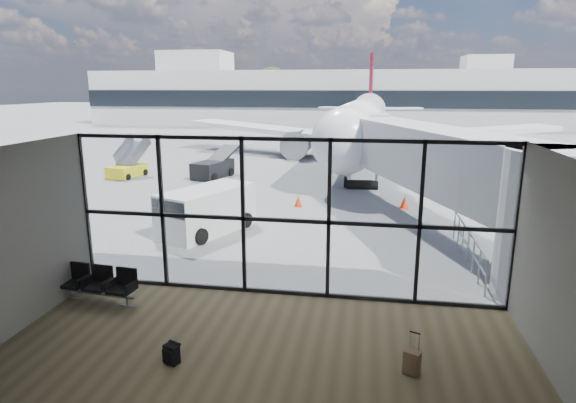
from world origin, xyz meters
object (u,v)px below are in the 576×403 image
(airliner, at_px, (362,121))
(suitcase, at_px, (412,363))
(seating_row, at_px, (100,282))
(mobile_stairs, at_px, (128,169))
(backpack, at_px, (171,354))
(service_van, at_px, (205,210))
(belt_loader, at_px, (214,168))

(airliner, bearing_deg, suitcase, -84.73)
(seating_row, relative_size, mobile_stairs, 0.69)
(backpack, height_order, mobile_stairs, mobile_stairs)
(service_van, xyz_separation_m, mobile_stairs, (-9.12, 10.95, -0.42))
(suitcase, bearing_deg, airliner, 115.97)
(seating_row, relative_size, service_van, 0.49)
(belt_loader, distance_m, mobile_stairs, 5.68)
(backpack, bearing_deg, belt_loader, 128.56)
(seating_row, distance_m, backpack, 4.16)
(suitcase, relative_size, mobile_stairs, 0.28)
(backpack, bearing_deg, suitcase, 27.96)
(seating_row, xyz_separation_m, belt_loader, (-2.74, 18.33, 0.09))
(backpack, distance_m, suitcase, 5.07)
(service_van, distance_m, mobile_stairs, 14.26)
(backpack, xyz_separation_m, airliner, (3.31, 33.19, 2.64))
(seating_row, distance_m, mobile_stairs, 19.45)
(service_van, distance_m, belt_loader, 12.24)
(seating_row, distance_m, airliner, 31.30)
(mobile_stairs, bearing_deg, belt_loader, 16.85)
(suitcase, xyz_separation_m, belt_loader, (-10.98, 20.53, 0.36))
(backpack, height_order, belt_loader, belt_loader)
(suitcase, height_order, belt_loader, belt_loader)
(service_van, bearing_deg, seating_row, -72.56)
(seating_row, height_order, airliner, airliner)
(seating_row, height_order, backpack, seating_row)
(suitcase, xyz_separation_m, mobile_stairs, (-16.60, 19.76, 0.24))
(belt_loader, bearing_deg, backpack, -60.21)
(seating_row, bearing_deg, airliner, 83.80)
(backpack, distance_m, belt_loader, 21.81)
(seating_row, relative_size, belt_loader, 0.52)
(seating_row, bearing_deg, suitcase, -9.12)
(service_van, height_order, belt_loader, belt_loader)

